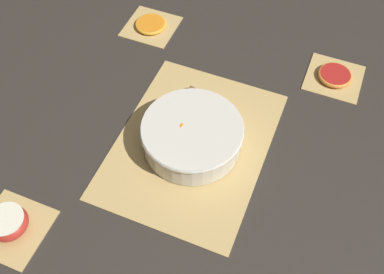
{
  "coord_description": "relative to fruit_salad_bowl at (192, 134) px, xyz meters",
  "views": [
    {
      "loc": [
        0.58,
        0.24,
        0.91
      ],
      "look_at": [
        0.0,
        0.0,
        0.03
      ],
      "focal_mm": 42.0,
      "sensor_mm": 36.0,
      "label": 1
    }
  ],
  "objects": [
    {
      "name": "ground_plane",
      "position": [
        -0.0,
        -0.0,
        -0.04
      ],
      "size": [
        6.0,
        6.0,
        0.0
      ],
      "primitive_type": "plane",
      "color": "#2D2823"
    },
    {
      "name": "bamboo_mat_center",
      "position": [
        -0.0,
        -0.0,
        -0.04
      ],
      "size": [
        0.47,
        0.36,
        0.01
      ],
      "color": "tan",
      "rests_on": "ground_plane"
    },
    {
      "name": "coaster_mat_near_left",
      "position": [
        -0.35,
        -0.28,
        -0.04
      ],
      "size": [
        0.15,
        0.15,
        0.01
      ],
      "color": "tan",
      "rests_on": "ground_plane"
    },
    {
      "name": "coaster_mat_near_right",
      "position": [
        0.35,
        -0.28,
        -0.04
      ],
      "size": [
        0.15,
        0.15,
        0.01
      ],
      "color": "tan",
      "rests_on": "ground_plane"
    },
    {
      "name": "coaster_mat_far_left",
      "position": [
        -0.35,
        0.28,
        -0.04
      ],
      "size": [
        0.15,
        0.15,
        0.01
      ],
      "color": "tan",
      "rests_on": "ground_plane"
    },
    {
      "name": "fruit_salad_bowl",
      "position": [
        0.0,
        0.0,
        0.0
      ],
      "size": [
        0.25,
        0.25,
        0.07
      ],
      "color": "silver",
      "rests_on": "bamboo_mat_center"
    },
    {
      "name": "paring_knife",
      "position": [
        -0.15,
        -0.04,
        -0.03
      ],
      "size": [
        0.05,
        0.14,
        0.02
      ],
      "color": "silver",
      "rests_on": "bamboo_mat_center"
    },
    {
      "name": "apple_half",
      "position": [
        0.35,
        -0.28,
        -0.01
      ],
      "size": [
        0.08,
        0.08,
        0.05
      ],
      "color": "#B72D23",
      "rests_on": "coaster_mat_near_right"
    },
    {
      "name": "orange_slice_whole",
      "position": [
        -0.35,
        -0.28,
        -0.03
      ],
      "size": [
        0.09,
        0.09,
        0.01
      ],
      "color": "orange",
      "rests_on": "coaster_mat_near_left"
    },
    {
      "name": "grapefruit_slice",
      "position": [
        -0.35,
        0.28,
        -0.03
      ],
      "size": [
        0.09,
        0.09,
        0.01
      ],
      "color": "#B2231E",
      "rests_on": "coaster_mat_far_left"
    }
  ]
}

